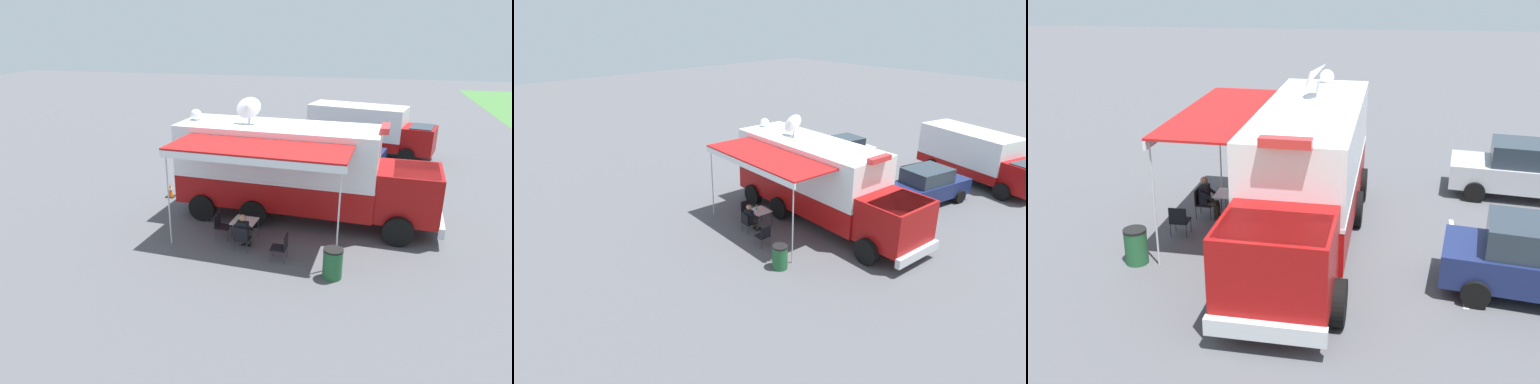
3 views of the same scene
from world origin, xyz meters
The scene contains 14 objects.
ground_plane centered at (0.00, 0.00, 0.00)m, with size 100.00×100.00×0.00m, color #515156.
lot_stripe centered at (-3.84, 1.28, 0.00)m, with size 0.12×4.80×0.01m, color silver.
command_truck centered at (0.09, 0.74, 1.94)m, with size 5.28×9.65×4.53m.
folding_table centered at (2.38, -0.64, 0.67)m, with size 0.86×0.86×0.73m.
water_bottle centered at (2.42, -0.81, 0.83)m, with size 0.07×0.07×0.22m.
folding_chair_at_table centered at (3.18, -0.53, 0.51)m, with size 0.51×0.51×0.87m.
folding_chair_beside_table centered at (2.38, -1.49, 0.51)m, with size 0.51×0.51×0.87m.
folding_chair_spare_by_truck centered at (3.48, 0.83, 0.51)m, with size 0.49×0.49×0.87m.
seated_responder centered at (3.00, -0.51, 0.65)m, with size 0.68×0.58×1.25m.
trash_bin centered at (4.12, 2.42, 0.46)m, with size 0.57×0.57×0.91m.
traffic_cone centered at (-0.92, -4.77, 0.28)m, with size 0.36×0.36×0.58m.
support_truck centered at (-9.86, 3.14, 1.39)m, with size 3.65×7.09×2.70m.
car_behind_truck centered at (-5.25, 2.93, 0.88)m, with size 4.47×2.63×1.76m.
car_far_corner centered at (-6.39, -3.27, 0.88)m, with size 4.45×2.56×1.76m.
Camera 1 is at (15.72, 2.93, 6.83)m, focal length 31.72 mm.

